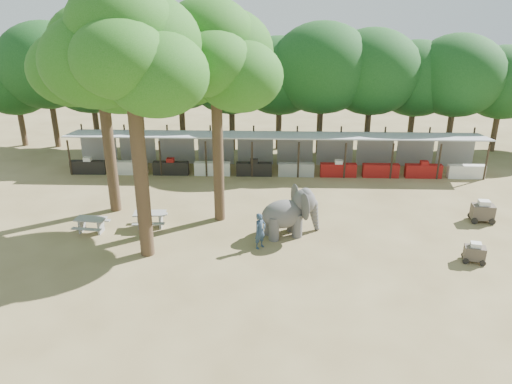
{
  "coord_description": "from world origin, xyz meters",
  "views": [
    {
      "loc": [
        -0.19,
        -18.51,
        11.52
      ],
      "look_at": [
        -1.0,
        5.0,
        2.0
      ],
      "focal_mm": 35.0,
      "sensor_mm": 36.0,
      "label": 1
    }
  ],
  "objects_px": {
    "handler": "(260,231)",
    "picnic_table_far": "(150,218)",
    "yard_tree_center": "(127,52)",
    "cart_front": "(475,252)",
    "cart_back": "(483,211)",
    "elephant": "(291,212)",
    "yard_tree_left": "(98,61)",
    "picnic_table_near": "(91,223)",
    "yard_tree_back": "(213,57)"
  },
  "relations": [
    {
      "from": "elephant",
      "to": "cart_back",
      "type": "relative_size",
      "value": 2.49
    },
    {
      "from": "handler",
      "to": "cart_back",
      "type": "height_order",
      "value": "handler"
    },
    {
      "from": "yard_tree_back",
      "to": "handler",
      "type": "bearing_deg",
      "value": -54.67
    },
    {
      "from": "yard_tree_left",
      "to": "cart_front",
      "type": "relative_size",
      "value": 9.81
    },
    {
      "from": "yard_tree_center",
      "to": "handler",
      "type": "height_order",
      "value": "yard_tree_center"
    },
    {
      "from": "yard_tree_center",
      "to": "cart_back",
      "type": "xyz_separation_m",
      "value": [
        17.2,
        3.95,
        -8.61
      ]
    },
    {
      "from": "yard_tree_left",
      "to": "yard_tree_center",
      "type": "xyz_separation_m",
      "value": [
        3.0,
        -5.0,
        1.01
      ]
    },
    {
      "from": "yard_tree_center",
      "to": "picnic_table_far",
      "type": "height_order",
      "value": "yard_tree_center"
    },
    {
      "from": "picnic_table_near",
      "to": "picnic_table_far",
      "type": "relative_size",
      "value": 0.96
    },
    {
      "from": "yard_tree_left",
      "to": "yard_tree_back",
      "type": "distance_m",
      "value": 6.09
    },
    {
      "from": "yard_tree_left",
      "to": "picnic_table_far",
      "type": "distance_m",
      "value": 8.42
    },
    {
      "from": "elephant",
      "to": "picnic_table_far",
      "type": "distance_m",
      "value": 7.34
    },
    {
      "from": "picnic_table_far",
      "to": "cart_front",
      "type": "height_order",
      "value": "cart_front"
    },
    {
      "from": "handler",
      "to": "cart_front",
      "type": "distance_m",
      "value": 9.85
    },
    {
      "from": "yard_tree_back",
      "to": "cart_back",
      "type": "relative_size",
      "value": 8.68
    },
    {
      "from": "picnic_table_far",
      "to": "cart_front",
      "type": "distance_m",
      "value": 15.89
    },
    {
      "from": "yard_tree_back",
      "to": "cart_front",
      "type": "bearing_deg",
      "value": -19.92
    },
    {
      "from": "elephant",
      "to": "handler",
      "type": "height_order",
      "value": "elephant"
    },
    {
      "from": "cart_back",
      "to": "handler",
      "type": "bearing_deg",
      "value": -159.39
    },
    {
      "from": "elephant",
      "to": "picnic_table_near",
      "type": "height_order",
      "value": "elephant"
    },
    {
      "from": "cart_back",
      "to": "yard_tree_left",
      "type": "bearing_deg",
      "value": -178.2
    },
    {
      "from": "cart_front",
      "to": "yard_tree_back",
      "type": "bearing_deg",
      "value": 173.2
    },
    {
      "from": "yard_tree_left",
      "to": "cart_back",
      "type": "height_order",
      "value": "yard_tree_left"
    },
    {
      "from": "yard_tree_left",
      "to": "yard_tree_center",
      "type": "height_order",
      "value": "yard_tree_center"
    },
    {
      "from": "cart_back",
      "to": "yard_tree_center",
      "type": "bearing_deg",
      "value": -162.29
    },
    {
      "from": "yard_tree_left",
      "to": "handler",
      "type": "relative_size",
      "value": 6.18
    },
    {
      "from": "yard_tree_center",
      "to": "picnic_table_near",
      "type": "relative_size",
      "value": 7.2
    },
    {
      "from": "elephant",
      "to": "yard_tree_left",
      "type": "bearing_deg",
      "value": 144.36
    },
    {
      "from": "picnic_table_far",
      "to": "yard_tree_back",
      "type": "bearing_deg",
      "value": 17.23
    },
    {
      "from": "cart_back",
      "to": "picnic_table_far",
      "type": "bearing_deg",
      "value": -171.09
    },
    {
      "from": "yard_tree_back",
      "to": "elephant",
      "type": "bearing_deg",
      "value": -26.12
    },
    {
      "from": "yard_tree_back",
      "to": "picnic_table_far",
      "type": "bearing_deg",
      "value": -158.73
    },
    {
      "from": "handler",
      "to": "picnic_table_far",
      "type": "height_order",
      "value": "handler"
    },
    {
      "from": "yard_tree_back",
      "to": "picnic_table_near",
      "type": "distance_m",
      "value": 10.4
    },
    {
      "from": "picnic_table_far",
      "to": "cart_front",
      "type": "bearing_deg",
      "value": -15.28
    },
    {
      "from": "yard_tree_center",
      "to": "elephant",
      "type": "distance_m",
      "value": 10.76
    },
    {
      "from": "yard_tree_back",
      "to": "picnic_table_near",
      "type": "bearing_deg",
      "value": -162.26
    },
    {
      "from": "cart_front",
      "to": "picnic_table_near",
      "type": "bearing_deg",
      "value": -174.31
    },
    {
      "from": "handler",
      "to": "picnic_table_far",
      "type": "distance_m",
      "value": 6.17
    },
    {
      "from": "yard_tree_left",
      "to": "picnic_table_near",
      "type": "distance_m",
      "value": 8.27
    },
    {
      "from": "elephant",
      "to": "cart_back",
      "type": "height_order",
      "value": "elephant"
    },
    {
      "from": "picnic_table_near",
      "to": "cart_back",
      "type": "height_order",
      "value": "cart_back"
    },
    {
      "from": "elephant",
      "to": "picnic_table_far",
      "type": "xyz_separation_m",
      "value": [
        -7.28,
        0.59,
        -0.67
      ]
    },
    {
      "from": "picnic_table_far",
      "to": "yard_tree_center",
      "type": "bearing_deg",
      "value": -85.67
    },
    {
      "from": "yard_tree_back",
      "to": "cart_front",
      "type": "distance_m",
      "value": 15.27
    },
    {
      "from": "handler",
      "to": "picnic_table_near",
      "type": "relative_size",
      "value": 1.07
    },
    {
      "from": "yard_tree_back",
      "to": "picnic_table_far",
      "type": "xyz_separation_m",
      "value": [
        -3.39,
        -1.32,
        -8.01
      ]
    },
    {
      "from": "picnic_table_near",
      "to": "cart_back",
      "type": "distance_m",
      "value": 20.58
    },
    {
      "from": "cart_front",
      "to": "yard_tree_center",
      "type": "bearing_deg",
      "value": -168.45
    },
    {
      "from": "yard_tree_left",
      "to": "yard_tree_center",
      "type": "bearing_deg",
      "value": -59.04
    }
  ]
}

